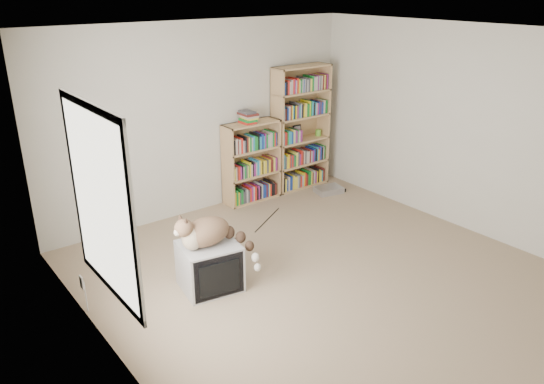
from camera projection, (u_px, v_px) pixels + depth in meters
floor at (332, 281)px, 5.56m from camera, size 4.50×5.00×0.01m
wall_back at (203, 119)px, 6.94m from camera, size 4.50×0.02×2.50m
wall_left at (112, 231)px, 3.82m from camera, size 0.02×5.00×2.50m
wall_right at (472, 131)px, 6.38m from camera, size 0.02×5.00×2.50m
ceiling at (343, 34)px, 4.64m from camera, size 4.50×5.00×0.02m
window at (101, 203)px, 3.92m from camera, size 0.02×1.22×1.52m
crt_tv at (209, 266)px, 5.37m from camera, size 0.64×0.60×0.49m
cat at (213, 235)px, 5.23m from camera, size 0.77×0.56×0.62m
bookcase_tall at (300, 131)px, 7.86m from camera, size 0.91×0.30×1.82m
bookcase_short at (251, 165)px, 7.48m from camera, size 0.83×0.30×1.14m
book_stack at (248, 117)px, 7.18m from camera, size 0.20×0.26×0.17m
green_mug at (318, 132)px, 8.07m from camera, size 0.09×0.09×0.10m
framed_print at (297, 131)px, 7.94m from camera, size 0.15×0.05×0.19m
dvd_player at (329, 190)px, 7.89m from camera, size 0.44×0.36×0.09m
wall_outlet at (82, 283)px, 4.93m from camera, size 0.01×0.08×0.13m
floor_cables at (230, 228)px, 6.76m from camera, size 1.20×0.70×0.01m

